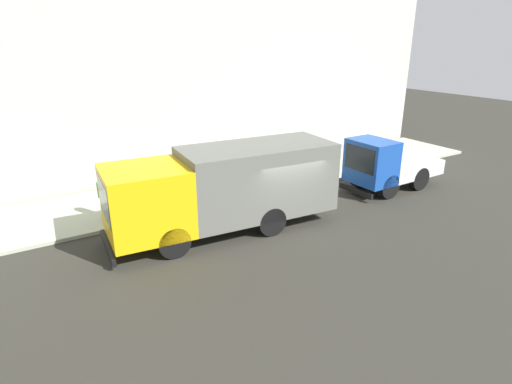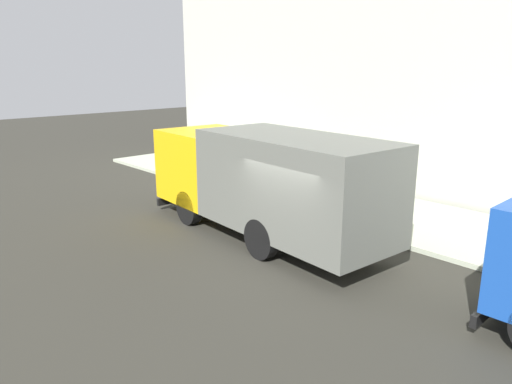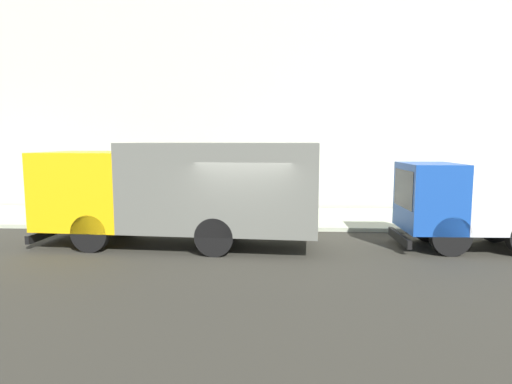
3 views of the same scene
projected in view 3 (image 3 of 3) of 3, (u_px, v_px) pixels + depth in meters
The scene contains 7 objects.
ground at pixel (244, 254), 11.56m from camera, with size 80.00×80.00×0.00m, color #2D2C25.
sidewalk at pixel (255, 218), 16.67m from camera, with size 4.34×30.00×0.13m, color #AAB199.
building_facade at pixel (258, 87), 18.68m from camera, with size 0.50×30.00×10.79m, color #B9B9AB.
large_utility_truck at pixel (181, 188), 12.40m from camera, with size 3.06×8.26×2.99m.
small_flatbed_truck at pixel (464, 209), 12.11m from camera, with size 2.04×4.75×2.42m.
pedestrian_walking at pixel (106, 197), 15.76m from camera, with size 0.50×0.50×1.63m.
street_sign_post at pixel (201, 186), 14.71m from camera, with size 0.44×0.08×2.31m.
Camera 3 is at (-11.24, -0.88, 3.05)m, focal length 30.04 mm.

